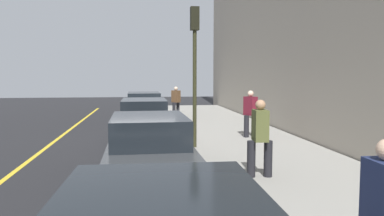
# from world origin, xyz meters

# --- Properties ---
(ground_plane) EXTENTS (56.00, 56.00, 0.00)m
(ground_plane) POSITION_xyz_m (0.00, 0.00, 0.00)
(ground_plane) COLOR black
(sidewalk) EXTENTS (28.00, 4.60, 0.15)m
(sidewalk) POSITION_xyz_m (0.00, -3.30, 0.07)
(sidewalk) COLOR gray
(sidewalk) RESTS_ON ground
(lane_stripe_centre) EXTENTS (28.00, 0.14, 0.01)m
(lane_stripe_centre) POSITION_xyz_m (0.00, 3.20, 0.00)
(lane_stripe_centre) COLOR gold
(lane_stripe_centre) RESTS_ON ground
(parked_car_charcoal) EXTENTS (4.63, 1.97, 1.51)m
(parked_car_charcoal) POSITION_xyz_m (-5.73, -0.11, 0.76)
(parked_car_charcoal) COLOR black
(parked_car_charcoal) RESTS_ON ground
(parked_car_black) EXTENTS (4.69, 1.91, 1.51)m
(parked_car_black) POSITION_xyz_m (0.05, -0.04, 0.76)
(parked_car_black) COLOR black
(parked_car_black) RESTS_ON ground
(parked_car_white) EXTENTS (4.55, 1.95, 1.51)m
(parked_car_white) POSITION_xyz_m (5.64, -0.06, 0.76)
(parked_car_white) COLOR black
(parked_car_white) RESTS_ON ground
(pedestrian_burgundy_coat) EXTENTS (0.54, 0.51, 1.69)m
(pedestrian_burgundy_coat) POSITION_xyz_m (-0.78, -3.88, 1.05)
(pedestrian_burgundy_coat) COLOR black
(pedestrian_burgundy_coat) RESTS_ON sidewalk
(pedestrian_brown_coat) EXTENTS (0.50, 0.51, 1.62)m
(pedestrian_brown_coat) POSITION_xyz_m (6.57, -1.81, 1.02)
(pedestrian_brown_coat) COLOR black
(pedestrian_brown_coat) RESTS_ON sidewalk
(pedestrian_olive_coat) EXTENTS (0.48, 0.57, 1.72)m
(pedestrian_olive_coat) POSITION_xyz_m (-6.19, -2.54, 1.06)
(pedestrian_olive_coat) COLOR black
(pedestrian_olive_coat) RESTS_ON sidewalk
(traffic_light_pole) EXTENTS (0.35, 0.26, 4.32)m
(traffic_light_pole) POSITION_xyz_m (-2.51, -1.59, 3.07)
(traffic_light_pole) COLOR #2D2D19
(traffic_light_pole) RESTS_ON sidewalk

